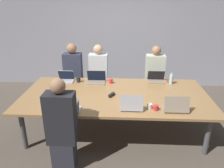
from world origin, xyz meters
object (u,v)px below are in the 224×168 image
(person_far_left, at_px, (73,75))
(stapler, at_px, (112,95))
(laptop_far_midleft, at_px, (96,79))
(person_far_right, at_px, (154,78))
(person_far_midleft, at_px, (99,76))
(cup_far_left, at_px, (78,80))
(laptop_near_midright, at_px, (131,105))
(person_near_left, at_px, (62,128))
(laptop_near_right, at_px, (176,107))
(cup_near_midright, at_px, (150,106))
(cup_far_right, at_px, (169,80))
(laptop_far_right, at_px, (156,78))
(cup_near_left, at_px, (52,107))
(laptop_far_left, at_px, (66,78))
(cup_far_midleft, at_px, (111,81))
(bottle_far_right, at_px, (171,79))
(laptop_near_left, at_px, (68,108))
(cup_near_right, at_px, (156,108))

(person_far_left, distance_m, stapler, 1.50)
(laptop_far_midleft, relative_size, person_far_right, 0.27)
(person_far_midleft, bearing_deg, cup_far_left, -123.98)
(laptop_near_midright, xyz_separation_m, person_near_left, (-0.96, -0.45, -0.14))
(laptop_near_midright, distance_m, cup_far_left, 1.51)
(laptop_near_right, bearing_deg, cup_near_midright, -10.18)
(person_far_midleft, height_order, cup_far_right, person_far_midleft)
(person_far_right, bearing_deg, laptop_far_right, -93.27)
(stapler, bearing_deg, laptop_far_right, 69.77)
(cup_far_right, bearing_deg, cup_near_left, -148.62)
(laptop_far_midleft, distance_m, laptop_far_left, 0.62)
(person_far_midleft, distance_m, person_far_right, 1.23)
(cup_far_midleft, relative_size, bottle_far_right, 0.39)
(laptop_far_midleft, relative_size, person_far_midleft, 0.27)
(laptop_near_left, bearing_deg, stapler, -136.76)
(laptop_near_right, bearing_deg, person_far_left, -41.09)
(cup_far_left, height_order, stapler, cup_far_left)
(person_near_left, bearing_deg, person_far_midleft, -97.70)
(laptop_far_right, bearing_deg, laptop_near_left, -137.90)
(cup_near_left, bearing_deg, laptop_far_midleft, 65.00)
(bottle_far_right, distance_m, cup_far_left, 1.84)
(laptop_far_right, relative_size, laptop_near_left, 0.93)
(person_far_right, height_order, bottle_far_right, person_far_right)
(cup_near_right, distance_m, person_far_left, 2.31)
(cup_near_right, height_order, laptop_far_right, laptop_far_right)
(laptop_far_right, bearing_deg, cup_near_midright, -102.44)
(person_far_right, distance_m, bottle_far_right, 0.58)
(laptop_far_midleft, height_order, stapler, laptop_far_midleft)
(bottle_far_right, bearing_deg, laptop_far_right, 156.10)
(person_far_midleft, height_order, laptop_near_left, person_far_midleft)
(person_far_right, relative_size, stapler, 8.99)
(person_far_left, bearing_deg, cup_near_right, -45.45)
(laptop_near_midright, bearing_deg, person_far_right, -109.16)
(cup_near_midright, distance_m, cup_near_right, 0.10)
(cup_near_midright, height_order, bottle_far_right, bottle_far_right)
(bottle_far_right, distance_m, person_far_left, 2.14)
(bottle_far_right, xyz_separation_m, cup_near_left, (-2.02, -1.15, -0.05))
(cup_near_midright, distance_m, laptop_far_left, 1.90)
(laptop_near_left, bearing_deg, cup_near_midright, -172.12)
(cup_near_midright, distance_m, person_far_right, 1.58)
(cup_far_left, bearing_deg, laptop_far_midleft, 0.30)
(laptop_near_left, bearing_deg, cup_far_left, -86.25)
(cup_near_right, height_order, laptop_near_left, laptop_near_left)
(bottle_far_right, bearing_deg, person_far_left, 165.09)
(cup_far_midleft, bearing_deg, laptop_near_midright, -70.92)
(laptop_far_midleft, xyz_separation_m, person_far_midleft, (-0.01, 0.51, -0.13))
(cup_far_right, bearing_deg, laptop_near_left, -143.55)
(laptop_far_midleft, distance_m, person_near_left, 1.59)
(cup_near_right, bearing_deg, bottle_far_right, 67.94)
(cup_far_midleft, relative_size, cup_far_left, 0.85)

